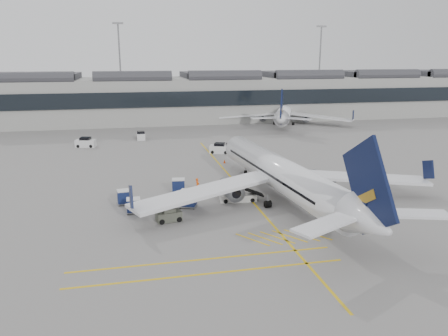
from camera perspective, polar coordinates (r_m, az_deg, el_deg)
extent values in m
plane|color=gray|center=(45.77, -7.27, -6.59)|extent=(220.00, 220.00, 0.00)
cube|color=#9E9E99|center=(115.20, -10.73, 8.72)|extent=(200.00, 20.00, 11.00)
cube|color=black|center=(104.96, -10.56, 8.75)|extent=(200.00, 0.50, 3.60)
cube|color=#38383D|center=(114.79, -10.87, 11.79)|extent=(200.00, 18.00, 1.40)
cylinder|color=slate|center=(128.71, -13.37, 12.27)|extent=(0.44, 0.44, 25.00)
cube|color=slate|center=(128.97, -13.71, 17.91)|extent=(3.00, 0.60, 0.50)
cylinder|color=slate|center=(141.36, 12.35, 12.47)|extent=(0.44, 0.44, 25.00)
cube|color=slate|center=(141.60, 12.63, 17.61)|extent=(3.00, 0.60, 0.50)
cube|color=gold|center=(56.72, 1.89, -2.33)|extent=(0.25, 60.00, 0.01)
cylinder|color=white|center=(51.14, 7.30, -0.67)|extent=(6.32, 29.95, 3.73)
cone|color=white|center=(66.41, 1.25, 2.92)|extent=(4.06, 4.28, 3.73)
cone|color=white|center=(36.84, 18.58, -6.67)|extent=(4.13, 5.07, 3.73)
cube|color=white|center=(46.95, -2.50, -3.06)|extent=(16.90, 9.87, 0.35)
cube|color=white|center=(54.68, 16.93, -1.17)|extent=(17.22, 7.26, 0.35)
cylinder|color=slate|center=(49.98, 0.99, -2.80)|extent=(2.39, 3.74, 2.08)
cylinder|color=slate|center=(54.56, 12.53, -1.67)|extent=(2.39, 3.74, 2.08)
cube|color=#0B1334|center=(36.43, 18.38, -2.28)|extent=(0.96, 7.54, 8.30)
cylinder|color=black|center=(62.04, 2.85, -0.58)|extent=(0.33, 0.66, 0.63)
cylinder|color=black|center=(48.80, 5.75, -4.71)|extent=(0.76, 0.85, 0.79)
cylinder|color=black|center=(50.87, 10.91, -4.10)|extent=(0.76, 0.85, 0.79)
cylinder|color=white|center=(110.98, 7.92, 7.27)|extent=(13.90, 26.77, 3.46)
cone|color=white|center=(126.51, 8.27, 8.11)|extent=(4.62, 4.73, 3.46)
cone|color=white|center=(95.08, 7.45, 6.35)|extent=(4.90, 5.41, 3.46)
cube|color=white|center=(110.46, 3.31, 6.92)|extent=(15.86, 4.62, 0.32)
cube|color=white|center=(109.68, 12.46, 6.55)|extent=(13.99, 12.73, 0.32)
cylinder|color=slate|center=(111.99, 5.16, 6.65)|extent=(3.07, 3.80, 1.93)
cylinder|color=slate|center=(111.52, 10.66, 6.43)|extent=(3.07, 3.80, 1.93)
cube|color=#0B1334|center=(95.31, 7.52, 7.93)|extent=(2.97, 6.56, 7.70)
cylinder|color=black|center=(121.80, 8.12, 6.65)|extent=(0.47, 0.64, 0.59)
cylinder|color=black|center=(109.17, 6.60, 5.86)|extent=(0.88, 0.93, 0.74)
cylinder|color=black|center=(108.96, 9.03, 5.76)|extent=(0.88, 0.93, 0.74)
cube|color=silver|center=(50.85, 1.83, -3.86)|extent=(4.35, 2.02, 0.78)
cube|color=black|center=(50.76, 3.08, -2.85)|extent=(3.86, 1.54, 1.64)
cube|color=silver|center=(50.43, 0.47, -3.08)|extent=(1.12, 1.53, 1.00)
cylinder|color=black|center=(49.94, 0.21, -4.37)|extent=(0.50, 0.24, 0.49)
cylinder|color=black|center=(51.40, -0.03, -3.82)|extent=(0.50, 0.24, 0.49)
cylinder|color=black|center=(50.44, 3.73, -4.21)|extent=(0.50, 0.24, 0.49)
cylinder|color=black|center=(51.89, 3.39, -3.67)|extent=(0.50, 0.24, 0.49)
cube|color=gray|center=(48.88, -4.69, -4.90)|extent=(2.28, 2.10, 0.13)
cube|color=navy|center=(48.60, -4.71, -3.94)|extent=(2.11, 1.99, 1.57)
cube|color=silver|center=(48.35, -4.73, -3.01)|extent=(2.18, 2.06, 0.11)
cylinder|color=black|center=(48.55, -5.73, -5.15)|extent=(0.26, 0.19, 0.24)
cylinder|color=black|center=(49.63, -5.37, -4.71)|extent=(0.26, 0.19, 0.24)
cylinder|color=black|center=(48.18, -3.98, -5.27)|extent=(0.26, 0.19, 0.24)
cylinder|color=black|center=(49.27, -3.66, -4.81)|extent=(0.26, 0.19, 0.24)
cube|color=gray|center=(54.19, -5.95, -3.01)|extent=(1.79, 1.54, 0.12)
cube|color=navy|center=(53.96, -5.97, -2.23)|extent=(1.64, 1.47, 1.40)
cube|color=silver|center=(53.76, -5.99, -1.48)|extent=(1.70, 1.53, 0.10)
cylinder|color=black|center=(53.71, -6.68, -3.27)|extent=(0.22, 0.12, 0.21)
cylinder|color=black|center=(54.73, -6.66, -2.93)|extent=(0.22, 0.12, 0.21)
cylinder|color=black|center=(53.70, -5.23, -3.23)|extent=(0.22, 0.12, 0.21)
cylinder|color=black|center=(54.71, -5.24, -2.90)|extent=(0.22, 0.12, 0.21)
cube|color=gray|center=(50.95, -12.86, -4.45)|extent=(1.72, 1.47, 0.11)
cube|color=navy|center=(50.72, -12.91, -3.64)|extent=(1.57, 1.41, 1.36)
cube|color=silver|center=(50.51, -12.95, -2.88)|extent=(1.63, 1.46, 0.09)
cylinder|color=black|center=(50.44, -13.54, -4.76)|extent=(0.21, 0.11, 0.21)
cylinder|color=black|center=(51.42, -13.64, -4.40)|extent=(0.21, 0.11, 0.21)
cylinder|color=black|center=(50.54, -12.06, -4.63)|extent=(0.21, 0.11, 0.21)
cylinder|color=black|center=(51.52, -12.19, -4.28)|extent=(0.21, 0.11, 0.21)
cube|color=gray|center=(47.98, -11.68, -5.57)|extent=(1.54, 1.27, 0.11)
cube|color=navy|center=(47.74, -11.72, -4.76)|extent=(1.41, 1.22, 1.31)
cube|color=silver|center=(47.52, -11.76, -3.97)|extent=(1.45, 1.27, 0.09)
cylinder|color=black|center=(47.53, -12.43, -5.89)|extent=(0.20, 0.09, 0.20)
cylinder|color=black|center=(48.47, -12.44, -5.49)|extent=(0.20, 0.09, 0.20)
cylinder|color=black|center=(47.54, -10.89, -5.81)|extent=(0.20, 0.09, 0.20)
cylinder|color=black|center=(48.48, -10.93, -5.41)|extent=(0.20, 0.09, 0.20)
imported|color=#FF580D|center=(53.77, -3.49, -2.28)|extent=(0.69, 0.79, 1.82)
imported|color=#E73C0C|center=(49.16, -4.41, -3.91)|extent=(1.00, 0.85, 1.81)
cube|color=#4B4E42|center=(44.98, -7.23, -6.22)|extent=(2.71, 1.90, 1.00)
cube|color=#4B4E42|center=(44.78, -7.26, -5.51)|extent=(1.38, 1.38, 0.50)
cylinder|color=black|center=(44.28, -8.13, -6.96)|extent=(0.59, 0.34, 0.56)
cylinder|color=black|center=(45.46, -8.54, -6.41)|extent=(0.59, 0.34, 0.56)
cylinder|color=black|center=(44.71, -5.89, -6.68)|extent=(0.59, 0.34, 0.56)
cylinder|color=black|center=(45.88, -6.35, -6.14)|extent=(0.59, 0.34, 0.56)
cone|color=#F24C0A|center=(68.62, 0.07, 0.86)|extent=(0.39, 0.39, 0.54)
cone|color=#F24C0A|center=(55.43, 9.99, -2.65)|extent=(0.40, 0.40, 0.56)
cube|color=silver|center=(84.99, -17.62, 3.09)|extent=(3.85, 2.53, 1.38)
cube|color=black|center=(84.84, -17.66, 3.65)|extent=(2.10, 2.03, 0.59)
cylinder|color=black|center=(84.71, -18.52, 2.71)|extent=(0.62, 0.34, 0.59)
cylinder|color=black|center=(86.17, -18.19, 2.93)|extent=(0.62, 0.34, 0.59)
cylinder|color=black|center=(83.96, -17.00, 2.73)|extent=(0.62, 0.34, 0.59)
cylinder|color=black|center=(85.43, -16.69, 2.95)|extent=(0.62, 0.34, 0.59)
cube|color=silver|center=(90.12, -10.80, 4.08)|extent=(1.63, 3.22, 1.25)
cube|color=black|center=(90.00, -10.82, 4.55)|extent=(1.53, 1.62, 0.54)
cylinder|color=black|center=(89.16, -10.30, 3.76)|extent=(0.20, 0.54, 0.54)
cylinder|color=black|center=(89.11, -11.22, 3.71)|extent=(0.20, 0.54, 0.54)
cylinder|color=black|center=(91.27, -10.37, 4.00)|extent=(0.20, 0.54, 0.54)
cylinder|color=black|center=(91.22, -11.26, 3.95)|extent=(0.20, 0.54, 0.54)
cube|color=silver|center=(75.82, -0.56, 2.46)|extent=(3.83, 2.85, 1.34)
cube|color=black|center=(75.66, -0.56, 3.06)|extent=(2.19, 2.14, 0.57)
cylinder|color=black|center=(75.36, -1.52, 2.08)|extent=(0.61, 0.40, 0.57)
cylinder|color=black|center=(76.83, -1.31, 2.32)|extent=(0.61, 0.40, 0.57)
cylinder|color=black|center=(74.99, 0.21, 2.03)|extent=(0.61, 0.40, 0.57)
cylinder|color=black|center=(76.46, 0.38, 2.27)|extent=(0.61, 0.40, 0.57)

